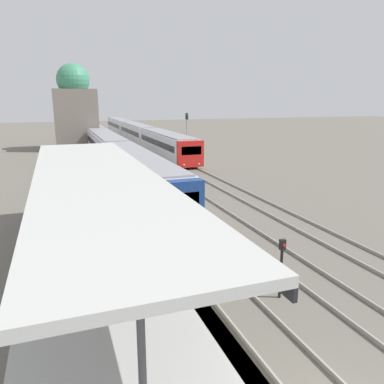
# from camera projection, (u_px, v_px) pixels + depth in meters

# --- Properties ---
(platform_canopy) EXTENTS (4.00, 18.40, 3.31)m
(platform_canopy) POSITION_uv_depth(u_px,v_px,m) (96.00, 176.00, 13.23)
(platform_canopy) COLOR beige
(platform_canopy) RESTS_ON station_platform
(person_on_platform) EXTENTS (0.40, 0.40, 1.66)m
(person_on_platform) POSITION_uv_depth(u_px,v_px,m) (127.00, 218.00, 15.67)
(person_on_platform) COLOR #2D2D33
(person_on_platform) RESTS_ON station_platform
(train_near) EXTENTS (2.65, 52.40, 3.05)m
(train_near) POSITION_uv_depth(u_px,v_px,m) (107.00, 146.00, 41.81)
(train_near) COLOR navy
(train_near) RESTS_ON ground_plane
(train_far) EXTENTS (2.62, 50.33, 2.95)m
(train_far) POSITION_uv_depth(u_px,v_px,m) (137.00, 132.00, 59.17)
(train_far) COLOR red
(train_far) RESTS_ON ground_plane
(signal_post_near) EXTENTS (0.20, 0.21, 2.15)m
(signal_post_near) POSITION_uv_depth(u_px,v_px,m) (281.00, 263.00, 12.73)
(signal_post_near) COLOR black
(signal_post_near) RESTS_ON ground_plane
(signal_mast_far) EXTENTS (0.28, 0.29, 5.22)m
(signal_mast_far) POSITION_uv_depth(u_px,v_px,m) (187.00, 130.00, 42.81)
(signal_mast_far) COLOR gray
(signal_mast_far) RESTS_ON ground_plane
(distant_domed_building) EXTENTS (5.61, 5.61, 11.41)m
(distant_domed_building) POSITION_uv_depth(u_px,v_px,m) (75.00, 110.00, 50.86)
(distant_domed_building) COLOR slate
(distant_domed_building) RESTS_ON ground_plane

